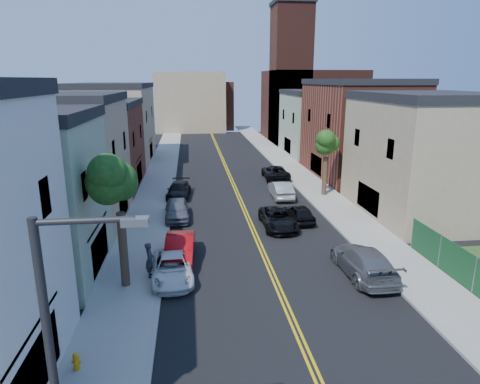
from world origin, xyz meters
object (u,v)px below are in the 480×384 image
object	(u,v)px
dark_car_right_far	(275,172)
fire_hydrant	(76,361)
black_car_right	(300,213)
grey_car_right	(364,261)
black_suv_lane	(278,219)
white_pickup	(172,268)
black_car_left	(179,190)
grey_car_left	(177,209)
pedestrian_left	(150,260)
silver_car_right	(281,190)
red_sedan	(180,249)

from	to	relation	value
dark_car_right_far	fire_hydrant	xyz separation A→B (m)	(-13.55, -29.90, -0.25)
black_car_right	fire_hydrant	world-z (taller)	black_car_right
grey_car_right	black_suv_lane	world-z (taller)	grey_car_right
black_car_right	black_suv_lane	world-z (taller)	black_suv_lane
black_suv_lane	white_pickup	bearing A→B (deg)	-135.03
black_car_left	grey_car_right	world-z (taller)	grey_car_right
grey_car_left	black_suv_lane	size ratio (longest dim) A/B	0.93
grey_car_left	black_suv_lane	distance (m)	7.92
grey_car_left	black_suv_lane	xyz separation A→B (m)	(7.39, -2.85, -0.09)
black_car_left	black_suv_lane	distance (m)	11.67
grey_car_right	black_suv_lane	distance (m)	8.73
pedestrian_left	grey_car_left	bearing A→B (deg)	-11.35
black_car_left	black_suv_lane	world-z (taller)	black_car_left
black_car_right	grey_car_right	bearing A→B (deg)	93.90
black_suv_lane	pedestrian_left	xyz separation A→B (m)	(-8.59, -7.24, 0.44)
black_suv_lane	pedestrian_left	bearing A→B (deg)	-140.02
white_pickup	dark_car_right_far	xyz separation A→B (m)	(10.29, 22.67, 0.10)
silver_car_right	black_car_right	bearing A→B (deg)	90.93
grey_car_left	fire_hydrant	bearing A→B (deg)	-102.22
red_sedan	white_pickup	world-z (taller)	red_sedan
black_car_left	dark_car_right_far	size ratio (longest dim) A/B	0.89
grey_car_right	black_car_right	bearing A→B (deg)	-83.64
red_sedan	white_pickup	distance (m)	2.33
dark_car_right_far	black_suv_lane	xyz separation A→B (m)	(-2.90, -15.25, -0.07)
silver_car_right	grey_car_right	bearing A→B (deg)	95.13
grey_car_right	black_suv_lane	xyz separation A→B (m)	(-3.09, 8.16, -0.13)
grey_car_right	white_pickup	bearing A→B (deg)	-4.88
grey_car_left	grey_car_right	world-z (taller)	grey_car_right
black_car_right	black_suv_lane	bearing A→B (deg)	28.29
dark_car_right_far	fire_hydrant	bearing A→B (deg)	66.74
silver_car_right	grey_car_left	bearing A→B (deg)	29.33
black_suv_lane	red_sedan	bearing A→B (deg)	-144.02
white_pickup	grey_car_right	distance (m)	10.51
white_pickup	fire_hydrant	distance (m)	7.93
pedestrian_left	red_sedan	bearing A→B (deg)	-41.16
grey_car_right	dark_car_right_far	distance (m)	23.41
black_car_left	silver_car_right	size ratio (longest dim) A/B	1.02
grey_car_left	black_car_right	size ratio (longest dim) A/B	1.17
black_car_right	fire_hydrant	size ratio (longest dim) A/B	5.68
grey_car_left	dark_car_right_far	distance (m)	16.11
silver_car_right	black_suv_lane	size ratio (longest dim) A/B	0.95
black_suv_lane	black_car_right	bearing A→B (deg)	31.45
silver_car_right	fire_hydrant	xyz separation A→B (m)	(-12.56, -22.52, -0.27)
fire_hydrant	black_car_left	bearing A→B (deg)	82.16
grey_car_right	dark_car_right_far	world-z (taller)	grey_car_right
white_pickup	black_car_left	bearing A→B (deg)	87.48
black_car_right	dark_car_right_far	world-z (taller)	dark_car_right_far
black_car_left	black_suv_lane	size ratio (longest dim) A/B	0.97
red_sedan	black_car_left	xyz separation A→B (m)	(-0.37, 14.16, -0.09)
white_pickup	black_suv_lane	size ratio (longest dim) A/B	0.96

